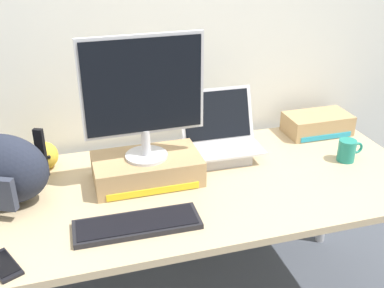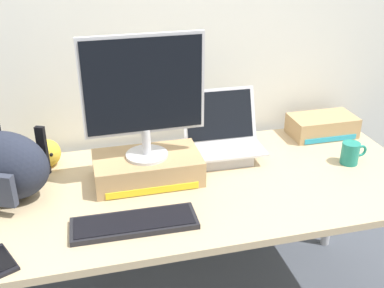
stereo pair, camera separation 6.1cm
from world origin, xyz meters
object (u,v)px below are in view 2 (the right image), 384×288
object	(u,v)px
toner_box_yellow	(148,168)
plush_toy	(47,153)
coffee_mug	(351,153)
open_laptop	(223,145)
external_keyboard	(134,223)
toner_box_cyan	(322,126)
desktop_monitor	(144,93)
cell_phone	(0,260)
messenger_backpack	(5,166)

from	to	relation	value
toner_box_yellow	plush_toy	distance (m)	0.46
coffee_mug	plush_toy	world-z (taller)	plush_toy
open_laptop	external_keyboard	distance (m)	0.62
open_laptop	coffee_mug	world-z (taller)	open_laptop
toner_box_yellow	toner_box_cyan	bearing A→B (deg)	13.65
desktop_monitor	open_laptop	world-z (taller)	desktop_monitor
external_keyboard	cell_phone	size ratio (longest dim) A/B	2.63
messenger_backpack	plush_toy	size ratio (longest dim) A/B	3.37
messenger_backpack	coffee_mug	size ratio (longest dim) A/B	3.38
desktop_monitor	coffee_mug	xyz separation A→B (m)	(0.89, -0.08, -0.33)
messenger_backpack	toner_box_yellow	bearing A→B (deg)	25.08
open_laptop	messenger_backpack	distance (m)	0.91
desktop_monitor	cell_phone	bearing A→B (deg)	-144.89
messenger_backpack	cell_phone	distance (m)	0.41
coffee_mug	plush_toy	xyz separation A→B (m)	(-1.29, 0.31, 0.01)
toner_box_cyan	open_laptop	bearing A→B (deg)	-168.76
external_keyboard	coffee_mug	size ratio (longest dim) A/B	3.72
messenger_backpack	toner_box_cyan	xyz separation A→B (m)	(1.45, 0.22, -0.09)
external_keyboard	desktop_monitor	bearing A→B (deg)	73.27
coffee_mug	toner_box_cyan	xyz separation A→B (m)	(0.02, 0.30, 0.00)
desktop_monitor	plush_toy	distance (m)	0.56
toner_box_yellow	desktop_monitor	world-z (taller)	desktop_monitor
coffee_mug	plush_toy	size ratio (longest dim) A/B	1.00
desktop_monitor	external_keyboard	xyz separation A→B (m)	(-0.10, -0.31, -0.37)
open_laptop	cell_phone	world-z (taller)	open_laptop
toner_box_yellow	external_keyboard	size ratio (longest dim) A/B	0.97
messenger_backpack	cell_phone	world-z (taller)	messenger_backpack
external_keyboard	open_laptop	bearing A→B (deg)	43.66
coffee_mug	open_laptop	bearing A→B (deg)	160.31
messenger_backpack	open_laptop	bearing A→B (deg)	32.08
external_keyboard	messenger_backpack	world-z (taller)	messenger_backpack
toner_box_yellow	cell_phone	bearing A→B (deg)	-143.74
messenger_backpack	plush_toy	xyz separation A→B (m)	(0.14, 0.23, -0.08)
toner_box_yellow	coffee_mug	xyz separation A→B (m)	(0.89, -0.08, -0.00)
toner_box_yellow	open_laptop	world-z (taller)	open_laptop
desktop_monitor	cell_phone	world-z (taller)	desktop_monitor
messenger_backpack	toner_box_cyan	size ratio (longest dim) A/B	1.26
coffee_mug	plush_toy	distance (m)	1.32
messenger_backpack	cell_phone	xyz separation A→B (m)	(0.01, -0.39, -0.13)
cell_phone	open_laptop	bearing A→B (deg)	3.87
toner_box_yellow	messenger_backpack	distance (m)	0.55
coffee_mug	cell_phone	distance (m)	1.46
plush_toy	messenger_backpack	bearing A→B (deg)	-120.83
desktop_monitor	plush_toy	size ratio (longest dim) A/B	4.13
messenger_backpack	toner_box_cyan	distance (m)	1.47
desktop_monitor	messenger_backpack	xyz separation A→B (m)	(-0.54, -0.00, -0.24)
coffee_mug	toner_box_cyan	distance (m)	0.30
external_keyboard	coffee_mug	xyz separation A→B (m)	(0.98, 0.23, 0.04)
external_keyboard	plush_toy	bearing A→B (deg)	120.80
open_laptop	coffee_mug	size ratio (longest dim) A/B	2.85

